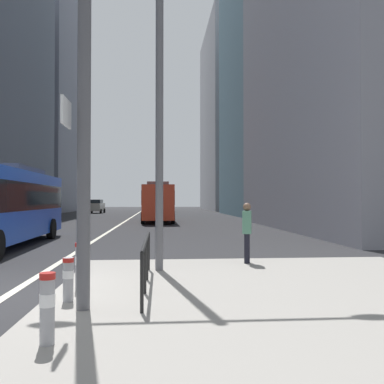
% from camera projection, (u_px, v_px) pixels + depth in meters
% --- Properties ---
extents(ground_plane, '(160.00, 160.00, 0.00)m').
position_uv_depth(ground_plane, '(115.00, 228.00, 27.98)').
color(ground_plane, '#28282B').
extents(median_island, '(9.00, 10.00, 0.15)m').
position_uv_depth(median_island, '(292.00, 302.00, 7.49)').
color(median_island, gray).
rests_on(median_island, ground).
extents(lane_centre_line, '(0.20, 80.00, 0.01)m').
position_uv_depth(lane_centre_line, '(127.00, 220.00, 37.95)').
color(lane_centre_line, beige).
rests_on(lane_centre_line, ground).
extents(office_tower_left_far, '(10.37, 20.28, 49.94)m').
position_uv_depth(office_tower_left_far, '(42.00, 57.00, 66.00)').
color(office_tower_left_far, slate).
rests_on(office_tower_left_far, ground).
extents(office_tower_right_mid, '(10.46, 19.65, 32.32)m').
position_uv_depth(office_tower_right_mid, '(272.00, 85.00, 50.84)').
color(office_tower_right_mid, slate).
rests_on(office_tower_right_mid, ground).
extents(office_tower_right_far, '(10.03, 25.10, 34.84)m').
position_uv_depth(office_tower_right_far, '(232.00, 119.00, 78.66)').
color(office_tower_right_far, '#9E9EA3').
rests_on(office_tower_right_far, ground).
extents(city_bus_red_receding, '(2.80, 11.45, 3.40)m').
position_uv_depth(city_bus_red_receding, '(158.00, 201.00, 36.38)').
color(city_bus_red_receding, red).
rests_on(city_bus_red_receding, ground).
extents(car_oncoming_mid, '(2.20, 4.48, 1.94)m').
position_uv_depth(car_oncoming_mid, '(11.00, 214.00, 26.84)').
color(car_oncoming_mid, silver).
rests_on(car_oncoming_mid, ground).
extents(car_receding_near, '(2.08, 4.61, 1.94)m').
position_uv_depth(car_receding_near, '(168.00, 205.00, 65.61)').
color(car_receding_near, maroon).
rests_on(car_receding_near, ground).
extents(car_receding_far, '(2.08, 4.48, 1.94)m').
position_uv_depth(car_receding_far, '(168.00, 205.00, 65.52)').
color(car_receding_far, black).
rests_on(car_receding_far, ground).
extents(car_oncoming_far, '(2.19, 4.12, 1.94)m').
position_uv_depth(car_oncoming_far, '(96.00, 206.00, 58.25)').
color(car_oncoming_far, '#B2A899').
rests_on(car_oncoming_far, ground).
extents(street_lamp_post, '(5.50, 0.32, 8.00)m').
position_uv_depth(street_lamp_post, '(160.00, 70.00, 10.51)').
color(street_lamp_post, '#56565B').
rests_on(street_lamp_post, median_island).
extents(bollard_left, '(0.20, 0.20, 0.89)m').
position_uv_depth(bollard_left, '(47.00, 305.00, 5.08)').
color(bollard_left, '#99999E').
rests_on(bollard_left, median_island).
extents(bollard_right, '(0.20, 0.20, 0.77)m').
position_uv_depth(bollard_right, '(68.00, 277.00, 7.22)').
color(bollard_right, '#99999E').
rests_on(bollard_right, median_island).
extents(bollard_back, '(0.20, 0.20, 0.94)m').
position_uv_depth(bollard_back, '(80.00, 264.00, 8.15)').
color(bollard_back, '#99999E').
rests_on(bollard_back, median_island).
extents(pedestrian_railing, '(0.06, 4.04, 0.98)m').
position_uv_depth(pedestrian_railing, '(146.00, 252.00, 8.48)').
color(pedestrian_railing, black).
rests_on(pedestrian_railing, median_island).
extents(pedestrian_waiting, '(0.33, 0.43, 1.71)m').
position_uv_depth(pedestrian_waiting, '(247.00, 230.00, 11.61)').
color(pedestrian_waiting, black).
rests_on(pedestrian_waiting, median_island).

